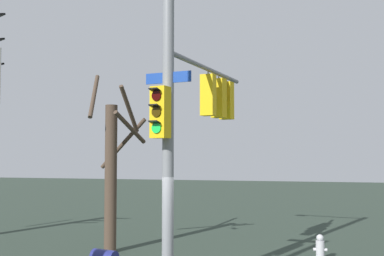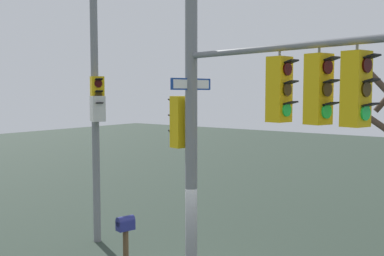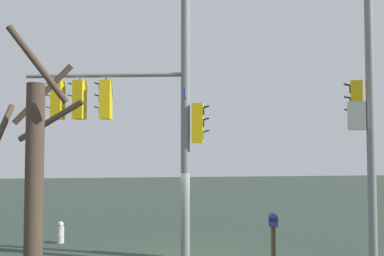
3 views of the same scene
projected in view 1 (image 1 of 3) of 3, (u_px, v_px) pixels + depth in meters
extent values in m
cylinder|color=slate|center=(168.00, 81.00, 9.85)|extent=(0.26, 0.26, 9.24)
cylinder|color=slate|center=(209.00, 69.00, 11.96)|extent=(1.09, 4.51, 0.12)
cube|color=gold|center=(208.00, 95.00, 11.90)|extent=(0.41, 0.36, 1.10)
cylinder|color=#2F0403|center=(210.00, 83.00, 12.07)|extent=(0.22, 0.07, 0.22)
cube|color=black|center=(211.00, 79.00, 12.15)|extent=(0.23, 0.20, 0.06)
cylinder|color=#352504|center=(210.00, 96.00, 12.05)|extent=(0.22, 0.07, 0.22)
cube|color=black|center=(211.00, 92.00, 12.13)|extent=(0.23, 0.20, 0.06)
cylinder|color=#19D147|center=(210.00, 108.00, 12.03)|extent=(0.22, 0.07, 0.22)
cube|color=black|center=(211.00, 104.00, 12.11)|extent=(0.23, 0.20, 0.06)
cylinder|color=slate|center=(208.00, 72.00, 11.94)|extent=(0.04, 0.04, 0.15)
cube|color=gold|center=(219.00, 98.00, 12.59)|extent=(0.43, 0.39, 1.10)
cylinder|color=#2F0403|center=(221.00, 87.00, 12.76)|extent=(0.22, 0.09, 0.22)
cube|color=black|center=(222.00, 83.00, 12.83)|extent=(0.25, 0.21, 0.06)
cylinder|color=#352504|center=(221.00, 99.00, 12.74)|extent=(0.22, 0.09, 0.22)
cube|color=black|center=(222.00, 95.00, 12.81)|extent=(0.25, 0.21, 0.06)
cylinder|color=#19D147|center=(221.00, 111.00, 12.72)|extent=(0.22, 0.09, 0.22)
cube|color=black|center=(222.00, 107.00, 12.79)|extent=(0.25, 0.21, 0.06)
cylinder|color=slate|center=(219.00, 76.00, 12.63)|extent=(0.04, 0.04, 0.15)
cube|color=gold|center=(227.00, 101.00, 13.16)|extent=(0.43, 0.38, 1.10)
cylinder|color=#2F0403|center=(229.00, 90.00, 13.33)|extent=(0.22, 0.09, 0.22)
cube|color=black|center=(230.00, 86.00, 13.40)|extent=(0.24, 0.21, 0.06)
cylinder|color=#352504|center=(229.00, 101.00, 13.31)|extent=(0.22, 0.09, 0.22)
cube|color=black|center=(230.00, 98.00, 13.38)|extent=(0.24, 0.21, 0.06)
cylinder|color=#19D147|center=(229.00, 113.00, 13.29)|extent=(0.22, 0.09, 0.22)
cube|color=black|center=(230.00, 109.00, 13.36)|extent=(0.24, 0.21, 0.06)
cylinder|color=slate|center=(226.00, 80.00, 13.20)|extent=(0.04, 0.04, 0.15)
cube|color=gold|center=(160.00, 112.00, 9.50)|extent=(0.42, 0.38, 1.10)
cylinder|color=#2F0403|center=(156.00, 96.00, 9.37)|extent=(0.22, 0.08, 0.22)
cube|color=black|center=(155.00, 89.00, 9.31)|extent=(0.24, 0.21, 0.06)
cylinder|color=#352504|center=(156.00, 112.00, 9.35)|extent=(0.22, 0.08, 0.22)
cube|color=black|center=(154.00, 106.00, 9.29)|extent=(0.24, 0.21, 0.06)
cylinder|color=#19D147|center=(156.00, 128.00, 9.33)|extent=(0.22, 0.08, 0.22)
cube|color=black|center=(154.00, 122.00, 9.27)|extent=(0.24, 0.21, 0.06)
cube|color=navy|center=(168.00, 78.00, 9.86)|extent=(1.09, 0.22, 0.24)
cube|color=white|center=(169.00, 78.00, 9.87)|extent=(0.99, 0.19, 0.18)
cylinder|color=#B2B2B7|center=(320.00, 251.00, 12.57)|extent=(0.24, 0.24, 0.55)
sphere|color=#B2B2B7|center=(320.00, 238.00, 12.59)|extent=(0.20, 0.20, 0.20)
cylinder|color=#B2B2B7|center=(325.00, 250.00, 12.54)|extent=(0.10, 0.09, 0.09)
cylinder|color=#B2B2B7|center=(315.00, 249.00, 12.60)|extent=(0.10, 0.09, 0.09)
cylinder|color=#433428|center=(111.00, 178.00, 13.75)|extent=(0.37, 0.37, 4.52)
cylinder|color=#433428|center=(123.00, 144.00, 14.54)|extent=(1.65, 0.33, 1.65)
cylinder|color=#433428|center=(130.00, 128.00, 13.49)|extent=(0.54, 1.49, 0.94)
cylinder|color=#433428|center=(94.00, 96.00, 13.88)|extent=(0.42, 1.20, 1.50)
cylinder|color=#433428|center=(129.00, 109.00, 13.70)|extent=(0.21, 1.30, 1.37)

